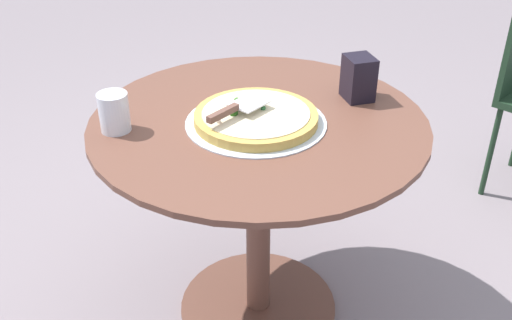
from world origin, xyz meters
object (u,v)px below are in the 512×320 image
at_px(patio_table, 258,180).
at_px(pizza_on_tray, 256,118).
at_px(pizza_server, 235,108).
at_px(napkin_dispenser, 359,78).
at_px(drinking_cup, 114,112).

bearing_deg(patio_table, pizza_on_tray, 150.49).
xyz_separation_m(pizza_on_tray, pizza_server, (-0.01, 0.06, 0.04)).
height_order(patio_table, pizza_server, pizza_server).
bearing_deg(pizza_on_tray, patio_table, -29.51).
bearing_deg(pizza_server, napkin_dispenser, -73.67).
distance_m(patio_table, pizza_server, 0.28).
distance_m(patio_table, napkin_dispenser, 0.43).
height_order(pizza_on_tray, pizza_server, pizza_server).
distance_m(pizza_on_tray, napkin_dispenser, 0.35).
xyz_separation_m(pizza_on_tray, napkin_dispenser, (0.10, -0.33, 0.05)).
bearing_deg(napkin_dispenser, pizza_on_tray, -78.43).
distance_m(pizza_on_tray, drinking_cup, 0.39).
height_order(patio_table, drinking_cup, drinking_cup).
bearing_deg(pizza_server, patio_table, -66.31).
height_order(pizza_on_tray, drinking_cup, drinking_cup).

